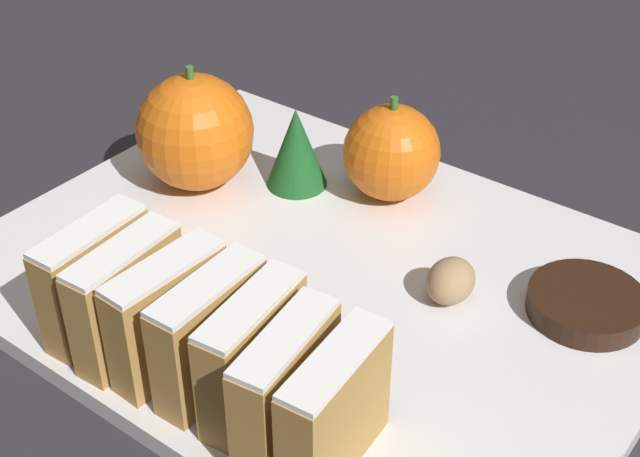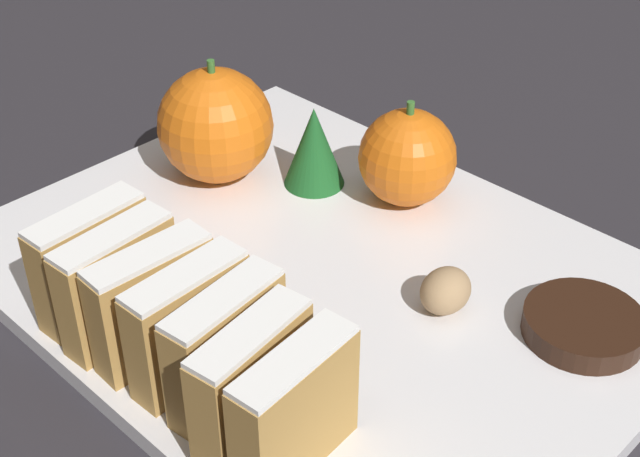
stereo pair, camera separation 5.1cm
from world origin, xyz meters
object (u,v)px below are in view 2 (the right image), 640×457
at_px(orange_near, 215,125).
at_px(walnut, 446,291).
at_px(chocolate_cookie, 584,325).
at_px(orange_far, 407,157).

xyz_separation_m(orange_near, walnut, (-0.01, -0.20, -0.03)).
relative_size(orange_near, chocolate_cookie, 1.31).
height_order(orange_near, orange_far, orange_near).
relative_size(orange_near, walnut, 2.69).
xyz_separation_m(orange_near, orange_far, (0.07, -0.11, -0.01)).
bearing_deg(orange_near, chocolate_cookie, -83.53).
xyz_separation_m(orange_far, walnut, (-0.07, -0.09, -0.02)).
relative_size(walnut, chocolate_cookie, 0.49).
bearing_deg(chocolate_cookie, orange_far, 76.79).
distance_m(orange_far, walnut, 0.12).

